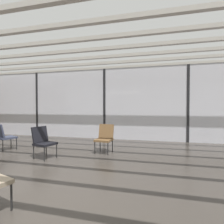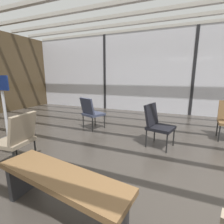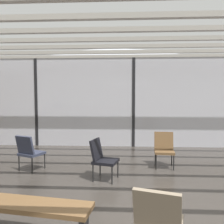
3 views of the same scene
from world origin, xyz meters
name	(u,v)px [view 3 (image 3 of 3)]	position (x,y,z in m)	size (l,w,h in m)	color
glass_curtain_wall	(134,103)	(0.00, 5.20, 1.57)	(14.00, 0.08, 3.13)	silver
window_mullion_0	(37,102)	(-3.50, 5.20, 1.57)	(0.10, 0.12, 3.13)	black
window_mullion_1	(134,103)	(0.00, 5.20, 1.57)	(0.10, 0.12, 3.13)	black
ceiling_slats	(140,29)	(0.00, 1.90, 3.18)	(13.72, 6.72, 0.10)	#B7B2A8
parked_airplane	(109,88)	(-1.25, 10.48, 2.24)	(14.55, 4.47, 4.47)	silver
lounge_chair_0	(164,147)	(0.70, 2.85, 0.49)	(0.52, 0.56, 0.87)	brown
lounge_chair_1	(159,220)	(0.06, -0.68, 0.49)	(0.61, 0.64, 0.87)	#7F705B
lounge_chair_2	(102,157)	(-0.80, 1.84, 0.49)	(0.63, 0.60, 0.87)	black
lounge_chair_4	(29,150)	(-2.60, 2.31, 0.49)	(0.65, 0.67, 0.87)	#33384C
waiting_bench	(33,211)	(-1.45, -0.34, 0.36)	(1.54, 0.61, 0.47)	brown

